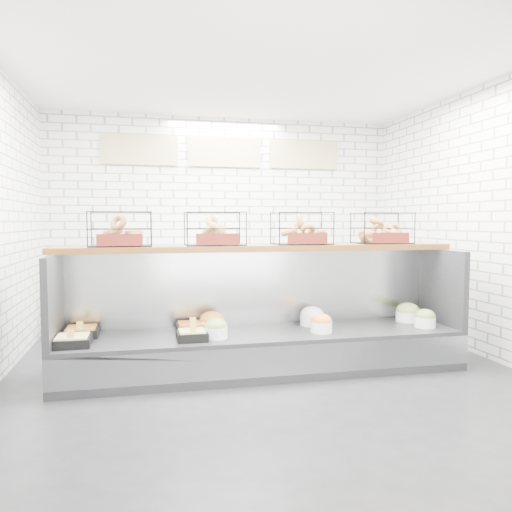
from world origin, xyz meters
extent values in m
plane|color=black|center=(0.00, 0.00, 0.00)|extent=(5.50, 5.50, 0.00)
cube|color=white|center=(0.00, 2.75, 1.50)|extent=(5.00, 0.02, 3.00)
cube|color=white|center=(2.50, 0.00, 1.50)|extent=(0.02, 5.50, 3.00)
cube|color=white|center=(0.00, 0.00, 3.00)|extent=(5.00, 5.50, 0.02)
cube|color=beige|center=(-1.20, 2.72, 2.50)|extent=(1.05, 0.03, 0.42)
cube|color=beige|center=(0.00, 2.72, 2.50)|extent=(1.05, 0.03, 0.42)
cube|color=beige|center=(1.20, 2.72, 2.50)|extent=(1.05, 0.03, 0.42)
cube|color=black|center=(0.00, 0.30, 0.20)|extent=(4.00, 0.90, 0.40)
cube|color=#93969B|center=(0.00, -0.14, 0.22)|extent=(4.00, 0.03, 0.28)
cube|color=#93969B|center=(0.00, 0.71, 0.80)|extent=(4.00, 0.08, 0.80)
cube|color=black|center=(-1.97, 0.30, 0.80)|extent=(0.06, 0.90, 0.80)
cube|color=black|center=(1.97, 0.30, 0.80)|extent=(0.06, 0.90, 0.80)
cube|color=black|center=(-1.79, 0.11, 0.44)|extent=(0.32, 0.32, 0.08)
cube|color=#DDC888|center=(-1.79, 0.11, 0.48)|extent=(0.27, 0.27, 0.04)
cube|color=#ECCB52|center=(-1.79, 0.00, 0.53)|extent=(0.06, 0.01, 0.08)
cube|color=black|center=(-1.76, 0.47, 0.44)|extent=(0.31, 0.31, 0.08)
cube|color=orange|center=(-1.76, 0.47, 0.48)|extent=(0.27, 0.27, 0.04)
cube|color=#ECCB52|center=(-1.76, 0.36, 0.53)|extent=(0.06, 0.01, 0.08)
cube|color=black|center=(-0.74, 0.10, 0.44)|extent=(0.28, 0.28, 0.08)
cube|color=#D4D26C|center=(-0.74, 0.10, 0.48)|extent=(0.24, 0.24, 0.04)
cube|color=#ECCB52|center=(-0.74, 0.00, 0.53)|extent=(0.06, 0.01, 0.08)
cube|color=black|center=(-0.71, 0.44, 0.44)|extent=(0.31, 0.31, 0.08)
cube|color=orange|center=(-0.71, 0.44, 0.48)|extent=(0.26, 0.26, 0.04)
cube|color=#ECCB52|center=(-0.71, 0.33, 0.53)|extent=(0.06, 0.01, 0.08)
cylinder|color=white|center=(-0.51, 0.12, 0.46)|extent=(0.22, 0.22, 0.11)
ellipsoid|color=#6F954C|center=(-0.51, 0.12, 0.52)|extent=(0.22, 0.22, 0.15)
cylinder|color=white|center=(-0.50, 0.43, 0.46)|extent=(0.26, 0.26, 0.11)
ellipsoid|color=#C47829|center=(-0.50, 0.43, 0.52)|extent=(0.25, 0.25, 0.18)
cylinder|color=white|center=(0.55, 0.14, 0.46)|extent=(0.21, 0.21, 0.11)
ellipsoid|color=orange|center=(0.55, 0.14, 0.52)|extent=(0.21, 0.21, 0.15)
cylinder|color=white|center=(0.57, 0.48, 0.46)|extent=(0.25, 0.25, 0.11)
ellipsoid|color=silver|center=(0.57, 0.48, 0.52)|extent=(0.25, 0.25, 0.17)
cylinder|color=white|center=(1.69, 0.14, 0.46)|extent=(0.22, 0.22, 0.11)
ellipsoid|color=olive|center=(1.69, 0.14, 0.52)|extent=(0.21, 0.21, 0.15)
cylinder|color=white|center=(1.67, 0.45, 0.46)|extent=(0.27, 0.27, 0.11)
ellipsoid|color=olive|center=(1.67, 0.45, 0.52)|extent=(0.26, 0.26, 0.18)
cube|color=#512C11|center=(0.00, 0.52, 1.23)|extent=(4.10, 0.50, 0.06)
cube|color=black|center=(-1.38, 0.52, 1.43)|extent=(0.60, 0.38, 0.34)
cube|color=#5B1910|center=(-1.38, 0.32, 1.33)|extent=(0.42, 0.02, 0.11)
cube|color=black|center=(-0.46, 0.52, 1.43)|extent=(0.60, 0.38, 0.34)
cube|color=#5B1910|center=(-0.46, 0.32, 1.33)|extent=(0.42, 0.02, 0.11)
cube|color=black|center=(0.46, 0.52, 1.43)|extent=(0.60, 0.38, 0.34)
cube|color=#5B1910|center=(0.46, 0.32, 1.33)|extent=(0.42, 0.02, 0.11)
cube|color=black|center=(1.38, 0.52, 1.43)|extent=(0.60, 0.38, 0.34)
cube|color=#5B1910|center=(1.38, 0.32, 1.33)|extent=(0.42, 0.02, 0.11)
cube|color=#93969B|center=(0.00, 2.43, 0.45)|extent=(4.00, 0.60, 0.90)
cube|color=black|center=(-1.63, 2.45, 1.02)|extent=(0.40, 0.30, 0.24)
cube|color=silver|center=(-0.66, 2.46, 0.99)|extent=(0.35, 0.28, 0.18)
cylinder|color=#D55F35|center=(0.35, 2.43, 1.01)|extent=(0.09, 0.09, 0.22)
cube|color=black|center=(1.16, 2.47, 1.05)|extent=(0.30, 0.30, 0.30)
camera|label=1|loc=(-1.16, -4.49, 1.50)|focal=35.00mm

